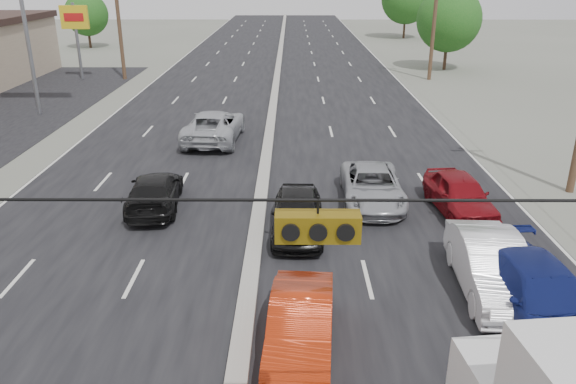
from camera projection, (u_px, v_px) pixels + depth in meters
name	position (u px, v px, depth m)	size (l,w,h in m)	color
road_surface	(273.00, 107.00, 36.78)	(20.00, 160.00, 0.02)	black
center_median	(273.00, 106.00, 36.74)	(0.50, 160.00, 0.20)	gray
utility_pole_left_c	(118.00, 14.00, 44.25)	(1.60, 0.30, 10.00)	#422D1E
utility_pole_right_c	(435.00, 15.00, 44.13)	(1.60, 0.30, 10.00)	#422D1E
traffic_signals	(309.00, 223.00, 6.86)	(25.00, 0.30, 0.54)	black
pole_sign_far	(75.00, 24.00, 44.53)	(2.20, 0.25, 6.00)	slate
tree_left_far	(86.00, 14.00, 63.40)	(4.80, 4.80, 6.12)	#382619
tree_right_mid	(449.00, 20.00, 49.05)	(5.60, 5.60, 7.14)	#382619
red_sedan	(300.00, 327.00, 12.99)	(1.45, 4.17, 1.37)	#A9260A
queue_car_a	(298.00, 214.00, 18.90)	(1.71, 4.24, 1.45)	black
queue_car_b	(491.00, 267.00, 15.43)	(1.65, 4.74, 1.56)	white
queue_car_c	(372.00, 187.00, 21.43)	(2.23, 4.84, 1.35)	#979A9E
queue_car_d	(541.00, 297.00, 13.98)	(2.18, 5.36, 1.56)	navy
queue_car_e	(460.00, 195.00, 20.50)	(1.72, 4.28, 1.46)	maroon
oncoming_near	(155.00, 192.00, 21.00)	(1.82, 4.47, 1.30)	black
oncoming_far	(214.00, 126.00, 29.23)	(2.65, 5.76, 1.60)	#A5A8AD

